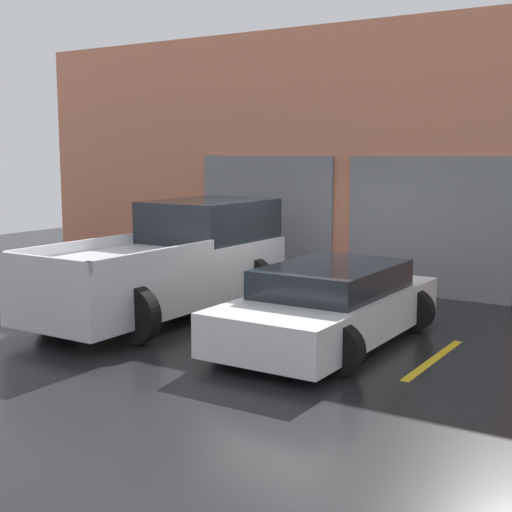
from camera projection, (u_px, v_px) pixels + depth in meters
name	position (u px, v px, depth m)	size (l,w,h in m)	color
ground_plane	(275.00, 315.00, 12.19)	(28.00, 28.00, 0.00)	black
shophouse_building	(358.00, 159.00, 14.55)	(16.91, 0.68, 5.32)	#D17A5B
pickup_truck	(173.00, 263.00, 12.25)	(2.49, 5.10, 1.90)	silver
sedan_white	(330.00, 305.00, 10.37)	(2.24, 4.22, 1.14)	white
parking_stripe_far_left	(95.00, 305.00, 12.96)	(0.12, 2.20, 0.01)	gold
parking_stripe_left	(239.00, 328.00, 11.27)	(0.12, 2.20, 0.01)	gold
parking_stripe_centre	(434.00, 359.00, 9.59)	(0.12, 2.20, 0.01)	gold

